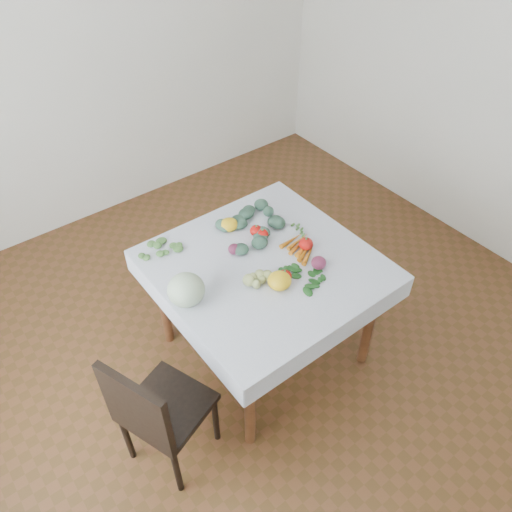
{
  "coord_description": "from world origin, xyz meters",
  "views": [
    {
      "loc": [
        -1.24,
        -1.53,
        2.62
      ],
      "look_at": [
        -0.04,
        0.02,
        0.82
      ],
      "focal_mm": 35.0,
      "sensor_mm": 36.0,
      "label": 1
    }
  ],
  "objects_px": {
    "heirloom_back": "(229,225)",
    "table": "(265,277)",
    "carrot_bunch": "(302,246)",
    "cabbage": "(186,290)",
    "chair": "(155,411)"
  },
  "relations": [
    {
      "from": "heirloom_back",
      "to": "table",
      "type": "bearing_deg",
      "value": -92.35
    },
    {
      "from": "table",
      "to": "heirloom_back",
      "type": "height_order",
      "value": "heirloom_back"
    },
    {
      "from": "chair",
      "to": "carrot_bunch",
      "type": "xyz_separation_m",
      "value": [
        1.11,
        0.23,
        0.29
      ]
    },
    {
      "from": "chair",
      "to": "heirloom_back",
      "type": "distance_m",
      "value": 1.11
    },
    {
      "from": "heirloom_back",
      "to": "chair",
      "type": "bearing_deg",
      "value": -145.18
    },
    {
      "from": "chair",
      "to": "carrot_bunch",
      "type": "height_order",
      "value": "chair"
    },
    {
      "from": "table",
      "to": "carrot_bunch",
      "type": "relative_size",
      "value": 4.41
    },
    {
      "from": "table",
      "to": "carrot_bunch",
      "type": "bearing_deg",
      "value": -5.39
    },
    {
      "from": "table",
      "to": "cabbage",
      "type": "xyz_separation_m",
      "value": [
        -0.48,
        0.02,
        0.19
      ]
    },
    {
      "from": "cabbage",
      "to": "heirloom_back",
      "type": "relative_size",
      "value": 1.82
    },
    {
      "from": "cabbage",
      "to": "table",
      "type": "bearing_deg",
      "value": -2.49
    },
    {
      "from": "table",
      "to": "heirloom_back",
      "type": "relative_size",
      "value": 9.76
    },
    {
      "from": "heirloom_back",
      "to": "carrot_bunch",
      "type": "bearing_deg",
      "value": -58.69
    },
    {
      "from": "carrot_bunch",
      "to": "cabbage",
      "type": "bearing_deg",
      "value": 176.52
    },
    {
      "from": "chair",
      "to": "cabbage",
      "type": "xyz_separation_m",
      "value": [
        0.38,
        0.27,
        0.36
      ]
    }
  ]
}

